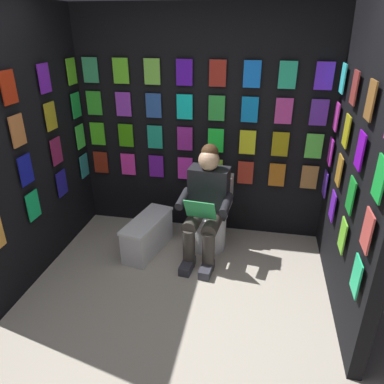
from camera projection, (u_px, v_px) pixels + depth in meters
name	position (u px, v px, depth m)	size (l,w,h in m)	color
ground_plane	(157.00, 348.00, 2.78)	(30.00, 30.00, 0.00)	#B2A899
display_wall_back	(202.00, 126.00, 3.98)	(2.84, 0.14, 2.45)	black
display_wall_left	(359.00, 168.00, 2.85)	(0.14, 1.89, 2.45)	black
display_wall_right	(32.00, 146.00, 3.34)	(0.14, 1.89, 2.45)	black
toilet	(210.00, 217.00, 3.97)	(0.43, 0.57, 0.77)	white
person_reading	(206.00, 204.00, 3.66)	(0.55, 0.71, 1.19)	black
comic_longbox_near	(148.00, 235.00, 3.90)	(0.41, 0.75, 0.38)	silver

